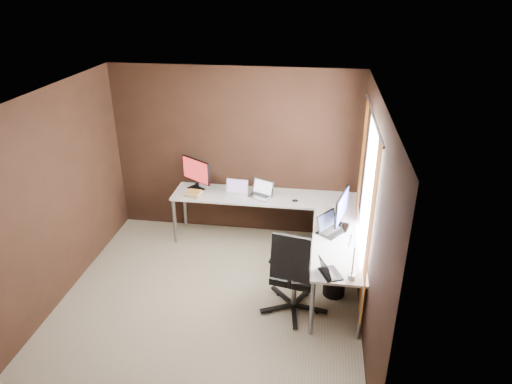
{
  "coord_description": "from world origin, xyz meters",
  "views": [
    {
      "loc": [
        1.2,
        -4.36,
        3.6
      ],
      "look_at": [
        0.43,
        0.95,
        1.05
      ],
      "focal_mm": 32.0,
      "sensor_mm": 36.0,
      "label": 1
    }
  ],
  "objects_px": {
    "book_stack": "(194,194)",
    "laptop_black_small": "(328,271)",
    "laptop_white": "(236,192)",
    "laptop_black_big": "(330,227)",
    "drawer_pedestal": "(329,239)",
    "monitor_right": "(342,208)",
    "monitor_left": "(196,172)",
    "wastebasket": "(334,283)",
    "laptop_silver": "(261,193)",
    "office_chair": "(293,287)",
    "desk_lamp": "(348,245)"
  },
  "relations": [
    {
      "from": "book_stack",
      "to": "laptop_black_small",
      "type": "bearing_deg",
      "value": -40.85
    },
    {
      "from": "laptop_white",
      "to": "laptop_black_big",
      "type": "height_order",
      "value": "laptop_black_big"
    },
    {
      "from": "drawer_pedestal",
      "to": "monitor_right",
      "type": "height_order",
      "value": "monitor_right"
    },
    {
      "from": "monitor_left",
      "to": "laptop_white",
      "type": "height_order",
      "value": "monitor_left"
    },
    {
      "from": "wastebasket",
      "to": "laptop_black_big",
      "type": "bearing_deg",
      "value": 108.44
    },
    {
      "from": "laptop_silver",
      "to": "office_chair",
      "type": "relative_size",
      "value": 0.37
    },
    {
      "from": "laptop_black_small",
      "to": "wastebasket",
      "type": "xyz_separation_m",
      "value": [
        0.11,
        0.64,
        -0.62
      ]
    },
    {
      "from": "laptop_silver",
      "to": "book_stack",
      "type": "relative_size",
      "value": 1.53
    },
    {
      "from": "laptop_white",
      "to": "laptop_black_small",
      "type": "xyz_separation_m",
      "value": [
        1.32,
        -1.77,
        -0.01
      ]
    },
    {
      "from": "laptop_black_small",
      "to": "office_chair",
      "type": "bearing_deg",
      "value": 30.95
    },
    {
      "from": "laptop_white",
      "to": "laptop_black_big",
      "type": "xyz_separation_m",
      "value": [
        1.34,
        -0.85,
        0.0
      ]
    },
    {
      "from": "office_chair",
      "to": "wastebasket",
      "type": "distance_m",
      "value": 0.64
    },
    {
      "from": "monitor_right",
      "to": "laptop_white",
      "type": "bearing_deg",
      "value": 79.09
    },
    {
      "from": "drawer_pedestal",
      "to": "laptop_white",
      "type": "height_order",
      "value": "laptop_white"
    },
    {
      "from": "monitor_right",
      "to": "office_chair",
      "type": "relative_size",
      "value": 0.5
    },
    {
      "from": "monitor_right",
      "to": "laptop_silver",
      "type": "bearing_deg",
      "value": 71.48
    },
    {
      "from": "laptop_white",
      "to": "laptop_silver",
      "type": "distance_m",
      "value": 0.36
    },
    {
      "from": "monitor_left",
      "to": "laptop_black_big",
      "type": "xyz_separation_m",
      "value": [
        1.95,
        -0.97,
        -0.21
      ]
    },
    {
      "from": "wastebasket",
      "to": "office_chair",
      "type": "bearing_deg",
      "value": -142.31
    },
    {
      "from": "drawer_pedestal",
      "to": "desk_lamp",
      "type": "height_order",
      "value": "desk_lamp"
    },
    {
      "from": "laptop_silver",
      "to": "laptop_black_big",
      "type": "relative_size",
      "value": 0.95
    },
    {
      "from": "drawer_pedestal",
      "to": "laptop_black_big",
      "type": "xyz_separation_m",
      "value": [
        -0.02,
        -0.53,
        0.48
      ]
    },
    {
      "from": "book_stack",
      "to": "desk_lamp",
      "type": "xyz_separation_m",
      "value": [
        2.09,
        -1.64,
        0.34
      ]
    },
    {
      "from": "laptop_black_small",
      "to": "desk_lamp",
      "type": "bearing_deg",
      "value": -108.01
    },
    {
      "from": "office_chair",
      "to": "laptop_black_small",
      "type": "bearing_deg",
      "value": -24.2
    },
    {
      "from": "book_stack",
      "to": "wastebasket",
      "type": "bearing_deg",
      "value": -26.67
    },
    {
      "from": "monitor_left",
      "to": "office_chair",
      "type": "distance_m",
      "value": 2.36
    },
    {
      "from": "monitor_left",
      "to": "laptop_black_small",
      "type": "bearing_deg",
      "value": -11.41
    },
    {
      "from": "desk_lamp",
      "to": "wastebasket",
      "type": "bearing_deg",
      "value": 107.65
    },
    {
      "from": "monitor_right",
      "to": "wastebasket",
      "type": "distance_m",
      "value": 0.94
    },
    {
      "from": "monitor_left",
      "to": "laptop_black_small",
      "type": "distance_m",
      "value": 2.72
    },
    {
      "from": "monitor_right",
      "to": "laptop_black_big",
      "type": "relative_size",
      "value": 1.3
    },
    {
      "from": "laptop_black_small",
      "to": "wastebasket",
      "type": "relative_size",
      "value": 1.03
    },
    {
      "from": "laptop_silver",
      "to": "laptop_black_small",
      "type": "bearing_deg",
      "value": -36.0
    },
    {
      "from": "book_stack",
      "to": "office_chair",
      "type": "relative_size",
      "value": 0.24
    },
    {
      "from": "wastebasket",
      "to": "laptop_black_small",
      "type": "bearing_deg",
      "value": -99.87
    },
    {
      "from": "drawer_pedestal",
      "to": "book_stack",
      "type": "height_order",
      "value": "book_stack"
    },
    {
      "from": "desk_lamp",
      "to": "office_chair",
      "type": "distance_m",
      "value": 0.98
    },
    {
      "from": "monitor_left",
      "to": "laptop_white",
      "type": "bearing_deg",
      "value": 21.77
    },
    {
      "from": "laptop_white",
      "to": "laptop_black_small",
      "type": "relative_size",
      "value": 1.04
    },
    {
      "from": "laptop_black_small",
      "to": "monitor_left",
      "type": "bearing_deg",
      "value": 21.64
    },
    {
      "from": "monitor_right",
      "to": "laptop_black_big",
      "type": "distance_m",
      "value": 0.28
    },
    {
      "from": "office_chair",
      "to": "wastebasket",
      "type": "xyz_separation_m",
      "value": [
        0.49,
        0.38,
        -0.17
      ]
    },
    {
      "from": "laptop_black_big",
      "to": "laptop_black_small",
      "type": "height_order",
      "value": "laptop_black_big"
    },
    {
      "from": "book_stack",
      "to": "desk_lamp",
      "type": "distance_m",
      "value": 2.68
    },
    {
      "from": "monitor_left",
      "to": "laptop_silver",
      "type": "height_order",
      "value": "monitor_left"
    },
    {
      "from": "laptop_black_small",
      "to": "desk_lamp",
      "type": "xyz_separation_m",
      "value": [
        0.17,
        0.02,
        0.33
      ]
    },
    {
      "from": "laptop_black_small",
      "to": "book_stack",
      "type": "xyz_separation_m",
      "value": [
        -1.92,
        1.66,
        -0.01
      ]
    },
    {
      "from": "monitor_left",
      "to": "wastebasket",
      "type": "distance_m",
      "value": 2.54
    },
    {
      "from": "laptop_black_small",
      "to": "book_stack",
      "type": "bearing_deg",
      "value": 25.19
    }
  ]
}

